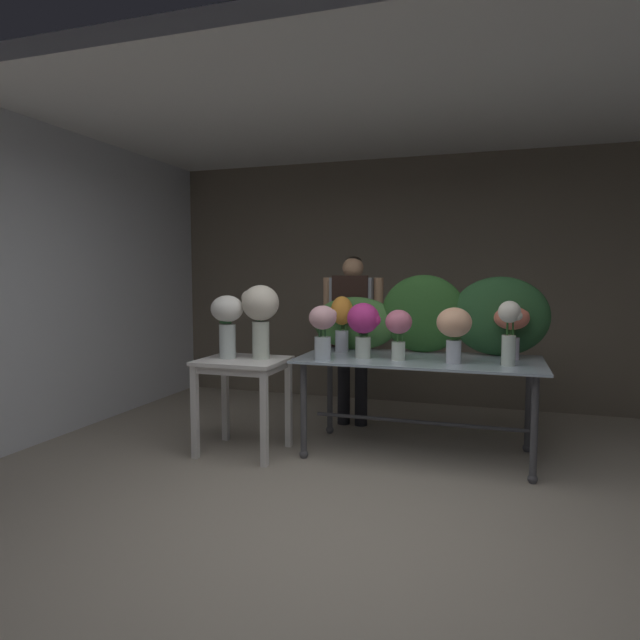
{
  "coord_description": "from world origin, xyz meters",
  "views": [
    {
      "loc": [
        0.84,
        -2.7,
        1.44
      ],
      "look_at": [
        -0.47,
        1.34,
        1.09
      ],
      "focal_mm": 30.38,
      "sensor_mm": 36.0,
      "label": 1
    }
  ],
  "objects": [
    {
      "name": "ground_plane",
      "position": [
        0.0,
        1.71,
        0.0
      ],
      "size": [
        7.54,
        7.54,
        0.0
      ],
      "primitive_type": "plane",
      "color": "#9E9384"
    },
    {
      "name": "wall_back",
      "position": [
        0.0,
        3.42,
        1.37
      ],
      "size": [
        5.8,
        0.12,
        2.73
      ],
      "primitive_type": "cube",
      "color": "#706656",
      "rests_on": "ground"
    },
    {
      "name": "wall_left",
      "position": [
        -2.9,
        1.71,
        1.37
      ],
      "size": [
        0.12,
        3.54,
        2.73
      ],
      "primitive_type": "cube",
      "color": "silver",
      "rests_on": "ground"
    },
    {
      "name": "ceiling_slab",
      "position": [
        0.0,
        1.71,
        2.79
      ],
      "size": [
        5.92,
        3.54,
        0.12
      ],
      "primitive_type": "cube",
      "color": "silver",
      "rests_on": "wall_back"
    },
    {
      "name": "display_table_glass",
      "position": [
        0.28,
        1.58,
        0.67
      ],
      "size": [
        1.89,
        0.91,
        0.79
      ],
      "color": "#ACBFD2",
      "rests_on": "ground"
    },
    {
      "name": "side_table_white",
      "position": [
        -1.08,
        1.2,
        0.66
      ],
      "size": [
        0.67,
        0.58,
        0.77
      ],
      "color": "white",
      "rests_on": "ground"
    },
    {
      "name": "florist",
      "position": [
        -0.44,
        2.26,
        1.0
      ],
      "size": [
        0.58,
        0.24,
        1.62
      ],
      "color": "#232328",
      "rests_on": "ground"
    },
    {
      "name": "foliage_backdrop",
      "position": [
        0.39,
        1.91,
        1.09
      ],
      "size": [
        1.98,
        0.28,
        0.66
      ],
      "color": "#477F3D",
      "rests_on": "display_table_glass"
    },
    {
      "name": "vase_peach_tulips",
      "position": [
        0.56,
        1.41,
        1.05
      ],
      "size": [
        0.26,
        0.26,
        0.42
      ],
      "color": "silver",
      "rests_on": "display_table_glass"
    },
    {
      "name": "vase_blush_ranunculus",
      "position": [
        -0.42,
        1.26,
        1.04
      ],
      "size": [
        0.21,
        0.21,
        0.42
      ],
      "color": "silver",
      "rests_on": "display_table_glass"
    },
    {
      "name": "vase_magenta_carnations",
      "position": [
        -0.14,
        1.45,
        1.06
      ],
      "size": [
        0.27,
        0.26,
        0.44
      ],
      "color": "silver",
      "rests_on": "display_table_glass"
    },
    {
      "name": "vase_ivory_dahlias",
      "position": [
        0.94,
        1.42,
        1.05
      ],
      "size": [
        0.17,
        0.16,
        0.47
      ],
      "color": "silver",
      "rests_on": "display_table_glass"
    },
    {
      "name": "vase_sunset_peonies",
      "position": [
        -0.4,
        1.73,
        1.06
      ],
      "size": [
        0.19,
        0.19,
        0.48
      ],
      "color": "silver",
      "rests_on": "display_table_glass"
    },
    {
      "name": "vase_coral_lilies",
      "position": [
        0.97,
        1.73,
        1.05
      ],
      "size": [
        0.27,
        0.27,
        0.42
      ],
      "color": "silver",
      "rests_on": "display_table_glass"
    },
    {
      "name": "vase_rosy_snapdragons",
      "position": [
        0.14,
        1.43,
        1.03
      ],
      "size": [
        0.21,
        0.21,
        0.39
      ],
      "color": "silver",
      "rests_on": "display_table_glass"
    },
    {
      "name": "vase_white_roses_tall",
      "position": [
        -1.21,
        1.2,
        1.08
      ],
      "size": [
        0.26,
        0.26,
        0.51
      ],
      "color": "silver",
      "rests_on": "side_table_white"
    },
    {
      "name": "vase_cream_lisianthus_tall",
      "position": [
        -0.95,
        1.26,
        1.15
      ],
      "size": [
        0.3,
        0.3,
        0.59
      ],
      "color": "silver",
      "rests_on": "side_table_white"
    }
  ]
}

